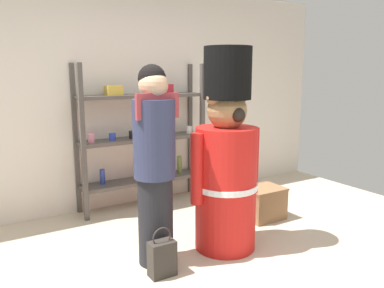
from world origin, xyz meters
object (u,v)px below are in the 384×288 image
(merchandise_shelf, at_px, (142,137))
(shopping_bag, at_px, (162,258))
(person_shopper, at_px, (155,162))
(display_crate, at_px, (263,203))
(teddy_bear_guard, at_px, (226,163))

(merchandise_shelf, xyz_separation_m, shopping_bag, (-0.58, -1.63, -0.69))
(merchandise_shelf, xyz_separation_m, person_shopper, (-0.52, -1.40, 0.03))
(merchandise_shelf, distance_m, display_crate, 1.60)
(teddy_bear_guard, xyz_separation_m, shopping_bag, (-0.73, -0.16, -0.65))
(merchandise_shelf, bearing_deg, teddy_bear_guard, -83.87)
(shopping_bag, bearing_deg, merchandise_shelf, 70.44)
(merchandise_shelf, height_order, person_shopper, merchandise_shelf)
(person_shopper, height_order, shopping_bag, person_shopper)
(merchandise_shelf, relative_size, person_shopper, 1.02)
(shopping_bag, xyz_separation_m, display_crate, (1.52, 0.52, 0.03))
(merchandise_shelf, bearing_deg, person_shopper, -110.32)
(display_crate, bearing_deg, shopping_bag, -161.22)
(display_crate, bearing_deg, teddy_bear_guard, -155.58)
(teddy_bear_guard, height_order, person_shopper, teddy_bear_guard)
(teddy_bear_guard, xyz_separation_m, display_crate, (0.78, 0.36, -0.62))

